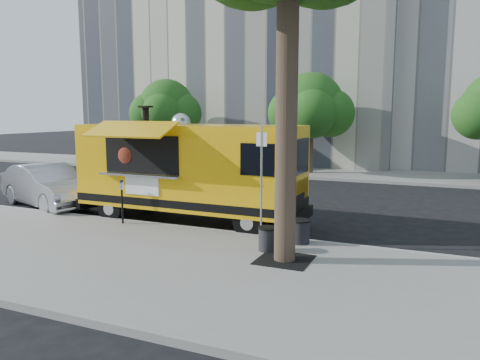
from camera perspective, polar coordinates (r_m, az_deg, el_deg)
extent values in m
plane|color=black|center=(14.28, -1.04, -5.84)|extent=(120.00, 120.00, 0.00)
cube|color=gray|center=(10.90, -9.94, -10.07)|extent=(60.00, 6.00, 0.15)
cube|color=#999993|center=(13.45, -2.70, -6.41)|extent=(60.00, 0.14, 0.16)
cube|color=gray|center=(26.95, 10.96, 0.84)|extent=(60.00, 5.00, 0.15)
cube|color=beige|center=(38.20, 1.88, 21.13)|extent=(22.00, 14.00, 24.00)
cylinder|color=#33261C|center=(10.30, 5.68, 7.78)|extent=(0.48, 0.48, 6.50)
cube|color=black|center=(10.82, 5.44, -9.67)|extent=(1.20, 1.20, 0.02)
cylinder|color=#33261C|center=(29.54, -8.84, 4.21)|extent=(0.36, 0.36, 2.60)
sphere|color=#194412|center=(29.47, -8.94, 8.76)|extent=(3.42, 3.42, 3.42)
cylinder|color=#33261C|center=(26.27, 8.52, 3.73)|extent=(0.36, 0.36, 2.60)
sphere|color=#194412|center=(26.19, 8.64, 8.97)|extent=(3.60, 3.60, 3.60)
cylinder|color=silver|center=(11.97, 2.61, -0.54)|extent=(0.06, 0.06, 3.00)
cube|color=white|center=(11.85, 2.65, 4.97)|extent=(0.28, 0.02, 0.35)
cylinder|color=black|center=(14.53, -14.15, -3.12)|extent=(0.06, 0.06, 1.05)
cube|color=silver|center=(14.42, -14.24, -0.69)|extent=(0.10, 0.08, 0.22)
sphere|color=black|center=(14.40, -14.26, -0.18)|extent=(0.11, 0.11, 0.11)
cube|color=#EDAC0C|center=(14.82, -6.11, 1.78)|extent=(7.08, 2.45, 2.55)
cube|color=black|center=(14.97, -6.05, -2.17)|extent=(7.10, 2.48, 0.24)
cube|color=black|center=(13.62, 7.27, -4.49)|extent=(0.20, 2.27, 0.33)
cube|color=black|center=(17.10, -16.58, -2.17)|extent=(0.20, 2.27, 0.33)
cube|color=black|center=(13.36, 7.16, 2.81)|extent=(0.07, 1.91, 1.03)
cylinder|color=black|center=(13.10, 1.08, -5.19)|extent=(0.87, 0.31, 0.87)
cylinder|color=black|center=(14.91, 4.08, -3.55)|extent=(0.87, 0.31, 0.87)
cylinder|color=black|center=(15.55, -15.38, -3.34)|extent=(0.87, 0.31, 0.87)
cylinder|color=black|center=(17.11, -11.14, -2.16)|extent=(0.87, 0.31, 0.87)
cube|color=black|center=(14.36, -11.80, 3.08)|extent=(2.61, 0.20, 1.14)
cube|color=silver|center=(14.30, -12.10, 0.59)|extent=(2.81, 0.38, 0.06)
cube|color=#EDAC0C|center=(13.87, -13.26, 6.06)|extent=(2.72, 1.05, 0.45)
cube|color=white|center=(14.41, -11.87, -0.71)|extent=(1.19, 0.05, 0.54)
cylinder|color=black|center=(15.61, -11.43, 7.68)|extent=(0.22, 0.22, 0.60)
sphere|color=silver|center=(15.14, -7.21, 6.94)|extent=(0.61, 0.61, 0.61)
sphere|color=brown|center=(14.95, -13.00, 3.05)|extent=(0.91, 0.91, 0.91)
cylinder|color=#FF590C|center=(14.78, -13.52, 2.46)|extent=(0.37, 0.13, 0.37)
imported|color=#9E9FA5|center=(18.67, -22.36, -0.65)|extent=(5.08, 3.19, 1.58)
cylinder|color=black|center=(11.43, 3.39, -7.17)|extent=(0.44, 0.44, 0.58)
cylinder|color=black|center=(11.36, 3.40, -5.85)|extent=(0.48, 0.48, 0.04)
cylinder|color=black|center=(12.13, 7.39, -6.23)|extent=(0.47, 0.47, 0.61)
cylinder|color=black|center=(12.07, 7.42, -4.91)|extent=(0.51, 0.51, 0.04)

